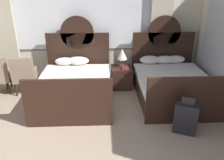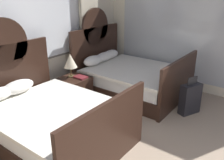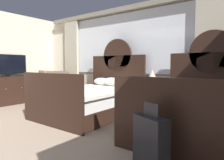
{
  "view_description": "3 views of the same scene",
  "coord_description": "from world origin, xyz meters",
  "px_view_note": "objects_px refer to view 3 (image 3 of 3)",
  "views": [
    {
      "loc": [
        0.5,
        -2.2,
        2.55
      ],
      "look_at": [
        0.69,
        2.17,
        0.65
      ],
      "focal_mm": 35.25,
      "sensor_mm": 36.0,
      "label": 1
    },
    {
      "loc": [
        -2.2,
        -0.14,
        2.28
      ],
      "look_at": [
        0.94,
        2.2,
        0.76
      ],
      "focal_mm": 38.74,
      "sensor_mm": 36.0,
      "label": 2
    },
    {
      "loc": [
        2.9,
        -0.79,
        1.14
      ],
      "look_at": [
        0.41,
        2.58,
        0.83
      ],
      "focal_mm": 31.88,
      "sensor_mm": 36.0,
      "label": 3
    }
  ],
  "objects_px": {
    "table_lamp_on_nightstand": "(152,76)",
    "armchair_by_window_left": "(67,87)",
    "bed_near_window": "(92,99)",
    "armchair_by_window_right": "(48,86)",
    "dresser_minibar": "(2,91)",
    "armchair_by_window_centre": "(52,86)",
    "book_on_nightstand": "(151,92)",
    "bed_near_mirror": "(198,113)",
    "tv_flatscreen": "(13,65)",
    "nightstand_between_beds": "(150,104)",
    "suitcase_on_floor": "(151,143)"
  },
  "relations": [
    {
      "from": "armchair_by_window_left",
      "to": "tv_flatscreen",
      "type": "bearing_deg",
      "value": -151.07
    },
    {
      "from": "bed_near_window",
      "to": "nightstand_between_beds",
      "type": "xyz_separation_m",
      "value": [
        1.16,
        0.63,
        -0.08
      ]
    },
    {
      "from": "book_on_nightstand",
      "to": "armchair_by_window_right",
      "type": "xyz_separation_m",
      "value": [
        -3.42,
        -0.14,
        -0.07
      ]
    },
    {
      "from": "nightstand_between_beds",
      "to": "bed_near_mirror",
      "type": "bearing_deg",
      "value": -28.12
    },
    {
      "from": "bed_near_window",
      "to": "bed_near_mirror",
      "type": "xyz_separation_m",
      "value": [
        2.31,
        0.01,
        0.0
      ]
    },
    {
      "from": "table_lamp_on_nightstand",
      "to": "dresser_minibar",
      "type": "height_order",
      "value": "table_lamp_on_nightstand"
    },
    {
      "from": "table_lamp_on_nightstand",
      "to": "armchair_by_window_left",
      "type": "height_order",
      "value": "table_lamp_on_nightstand"
    },
    {
      "from": "table_lamp_on_nightstand",
      "to": "tv_flatscreen",
      "type": "height_order",
      "value": "tv_flatscreen"
    },
    {
      "from": "book_on_nightstand",
      "to": "armchair_by_window_left",
      "type": "relative_size",
      "value": 0.27
    },
    {
      "from": "dresser_minibar",
      "to": "suitcase_on_floor",
      "type": "bearing_deg",
      "value": -8.19
    },
    {
      "from": "bed_near_mirror",
      "to": "tv_flatscreen",
      "type": "bearing_deg",
      "value": -175.16
    },
    {
      "from": "table_lamp_on_nightstand",
      "to": "armchair_by_window_left",
      "type": "bearing_deg",
      "value": -172.34
    },
    {
      "from": "bed_near_window",
      "to": "table_lamp_on_nightstand",
      "type": "xyz_separation_m",
      "value": [
        1.17,
        0.71,
        0.53
      ]
    },
    {
      "from": "bed_near_mirror",
      "to": "table_lamp_on_nightstand",
      "type": "height_order",
      "value": "bed_near_mirror"
    },
    {
      "from": "armchair_by_window_centre",
      "to": "book_on_nightstand",
      "type": "bearing_deg",
      "value": 2.48
    },
    {
      "from": "nightstand_between_beds",
      "to": "book_on_nightstand",
      "type": "relative_size",
      "value": 2.19
    },
    {
      "from": "book_on_nightstand",
      "to": "tv_flatscreen",
      "type": "height_order",
      "value": "tv_flatscreen"
    },
    {
      "from": "bed_near_window",
      "to": "armchair_by_window_centre",
      "type": "bearing_deg",
      "value": 169.02
    },
    {
      "from": "armchair_by_window_left",
      "to": "armchair_by_window_right",
      "type": "bearing_deg",
      "value": 179.79
    },
    {
      "from": "bed_near_mirror",
      "to": "nightstand_between_beds",
      "type": "relative_size",
      "value": 3.85
    },
    {
      "from": "dresser_minibar",
      "to": "tv_flatscreen",
      "type": "bearing_deg",
      "value": 85.42
    },
    {
      "from": "bed_near_window",
      "to": "armchair_by_window_right",
      "type": "xyz_separation_m",
      "value": [
        -2.19,
        0.38,
        0.15
      ]
    },
    {
      "from": "bed_near_window",
      "to": "book_on_nightstand",
      "type": "bearing_deg",
      "value": 22.64
    },
    {
      "from": "bed_near_mirror",
      "to": "tv_flatscreen",
      "type": "relative_size",
      "value": 2.68
    },
    {
      "from": "bed_near_mirror",
      "to": "armchair_by_window_centre",
      "type": "xyz_separation_m",
      "value": [
        -4.26,
        0.37,
        0.14
      ]
    },
    {
      "from": "table_lamp_on_nightstand",
      "to": "book_on_nightstand",
      "type": "distance_m",
      "value": 0.38
    },
    {
      "from": "bed_near_window",
      "to": "suitcase_on_floor",
      "type": "bearing_deg",
      "value": -33.59
    },
    {
      "from": "dresser_minibar",
      "to": "armchair_by_window_left",
      "type": "bearing_deg",
      "value": 37.15
    },
    {
      "from": "tv_flatscreen",
      "to": "armchair_by_window_left",
      "type": "xyz_separation_m",
      "value": [
        1.43,
        0.79,
        -0.62
      ]
    },
    {
      "from": "book_on_nightstand",
      "to": "tv_flatscreen",
      "type": "relative_size",
      "value": 0.32
    },
    {
      "from": "nightstand_between_beds",
      "to": "table_lamp_on_nightstand",
      "type": "distance_m",
      "value": 0.62
    },
    {
      "from": "suitcase_on_floor",
      "to": "book_on_nightstand",
      "type": "bearing_deg",
      "value": 115.25
    },
    {
      "from": "table_lamp_on_nightstand",
      "to": "tv_flatscreen",
      "type": "relative_size",
      "value": 0.59
    },
    {
      "from": "bed_near_window",
      "to": "dresser_minibar",
      "type": "bearing_deg",
      "value": -165.21
    },
    {
      "from": "armchair_by_window_centre",
      "to": "tv_flatscreen",
      "type": "bearing_deg",
      "value": -134.49
    },
    {
      "from": "book_on_nightstand",
      "to": "tv_flatscreen",
      "type": "xyz_separation_m",
      "value": [
        -3.97,
        -0.93,
        0.56
      ]
    },
    {
      "from": "armchair_by_window_left",
      "to": "dresser_minibar",
      "type": "bearing_deg",
      "value": -142.85
    },
    {
      "from": "dresser_minibar",
      "to": "armchair_by_window_right",
      "type": "xyz_separation_m",
      "value": [
        0.57,
        1.11,
        0.11
      ]
    },
    {
      "from": "book_on_nightstand",
      "to": "armchair_by_window_right",
      "type": "relative_size",
      "value": 0.27
    },
    {
      "from": "book_on_nightstand",
      "to": "suitcase_on_floor",
      "type": "bearing_deg",
      "value": -64.75
    },
    {
      "from": "bed_near_window",
      "to": "armchair_by_window_left",
      "type": "distance_m",
      "value": 1.36
    },
    {
      "from": "dresser_minibar",
      "to": "suitcase_on_floor",
      "type": "relative_size",
      "value": 2.27
    },
    {
      "from": "dresser_minibar",
      "to": "armchair_by_window_centre",
      "type": "bearing_deg",
      "value": 53.97
    },
    {
      "from": "book_on_nightstand",
      "to": "dresser_minibar",
      "type": "xyz_separation_m",
      "value": [
        -3.99,
        -1.24,
        -0.17
      ]
    },
    {
      "from": "suitcase_on_floor",
      "to": "nightstand_between_beds",
      "type": "bearing_deg",
      "value": 115.97
    },
    {
      "from": "tv_flatscreen",
      "to": "armchair_by_window_centre",
      "type": "relative_size",
      "value": 0.84
    },
    {
      "from": "nightstand_between_beds",
      "to": "armchair_by_window_right",
      "type": "bearing_deg",
      "value": -175.79
    },
    {
      "from": "bed_near_window",
      "to": "armchair_by_window_centre",
      "type": "height_order",
      "value": "bed_near_window"
    },
    {
      "from": "armchair_by_window_right",
      "to": "suitcase_on_floor",
      "type": "distance_m",
      "value": 4.71
    },
    {
      "from": "suitcase_on_floor",
      "to": "bed_near_mirror",
      "type": "bearing_deg",
      "value": 84.2
    }
  ]
}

